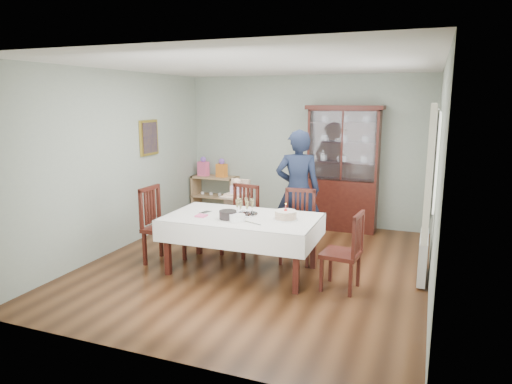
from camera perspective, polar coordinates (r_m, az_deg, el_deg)
The scene contains 25 objects.
floor at distance 6.45m, azimuth 0.09°, elevation -9.12°, with size 5.00×5.00×0.00m, color #593319.
room_shell at distance 6.56m, azimuth 1.77°, elevation 6.54°, with size 5.00×5.00×5.00m.
dining_table at distance 6.11m, azimuth -1.77°, elevation -6.49°, with size 2.02×1.18×0.76m.
china_cabinet at distance 8.10m, azimuth 10.83°, elevation 3.14°, with size 1.30×0.48×2.18m.
sideboard at distance 9.02m, azimuth -5.12°, elevation -0.52°, with size 0.90×0.38×0.80m.
picture_frame at distance 7.81m, azimuth -13.23°, elevation 6.63°, with size 0.04×0.48×0.58m, color gold.
window at distance 5.98m, azimuth 21.53°, elevation 3.78°, with size 0.04×1.02×1.22m, color white.
curtain_left at distance 5.38m, azimuth 20.83°, elevation 1.97°, with size 0.07×0.30×1.55m, color silver.
curtain_right at distance 6.61m, azimuth 20.93°, elevation 3.60°, with size 0.07×0.30×1.55m, color silver.
radiator at distance 6.26m, azimuth 20.13°, elevation -7.59°, with size 0.10×0.80×0.55m, color white.
chair_far_left at distance 6.84m, azimuth -2.04°, elevation -5.22°, with size 0.52×0.52×1.02m.
chair_far_right at distance 6.53m, azimuth 5.15°, elevation -6.08°, with size 0.49×0.49×1.02m.
chair_end_left at distance 6.59m, azimuth -11.51°, elevation -5.96°, with size 0.50×0.50×1.08m.
chair_end_right at distance 5.68m, azimuth 10.70°, elevation -9.14°, with size 0.48×0.48×0.97m.
woman at distance 6.92m, azimuth 5.24°, elevation 0.20°, with size 0.67×0.44×1.84m, color black.
high_chair at distance 7.54m, azimuth -2.37°, elevation -2.91°, with size 0.50×0.50×1.02m.
champagne_tray at distance 6.08m, azimuth -1.37°, elevation -2.29°, with size 0.34×0.34×0.21m.
birthday_cake at distance 5.83m, azimuth 3.72°, elevation -2.94°, with size 0.32×0.32×0.22m.
plate_stack_dark at distance 5.88m, azimuth -3.53°, elevation -2.86°, with size 0.23×0.23×0.11m, color black.
plate_stack_white at distance 5.77m, azimuth -2.34°, elevation -3.25°, with size 0.20×0.20×0.09m, color white.
napkin_stack at distance 6.05m, azimuth -6.85°, elevation -2.96°, with size 0.13×0.13×0.02m, color #F1588B.
cutlery at distance 6.26m, azimuth -6.63°, elevation -2.49°, with size 0.11×0.16×0.01m, color silver, non-canonical shape.
cake_knife at distance 5.67m, azimuth -0.44°, elevation -3.89°, with size 0.28×0.02×0.01m, color silver.
gift_bag_pink at distance 9.01m, azimuth -6.60°, elevation 3.09°, with size 0.22×0.17×0.38m.
gift_bag_orange at distance 8.84m, azimuth -4.31°, elevation 2.92°, with size 0.21×0.16×0.36m.
Camera 1 is at (2.16, -5.64, 2.27)m, focal length 32.00 mm.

